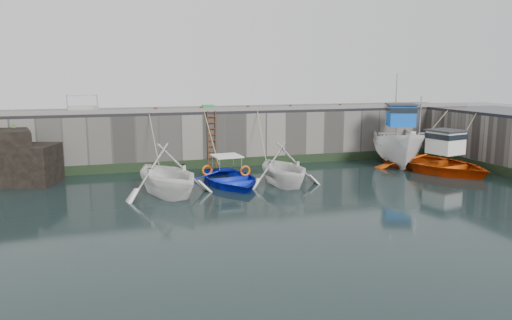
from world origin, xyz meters
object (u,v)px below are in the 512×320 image
object	(u,v)px
fish_crate	(208,107)
boat_far_orange	(436,163)
boat_near_white	(167,195)
boat_near_blue	(230,184)
bollard_d	(291,107)
bollard_c	(248,108)
bollard_a	(156,110)
ladder	(212,140)
boat_far_white	(398,145)
bollard_b	(201,109)
boat_near_blacktrim	(283,185)
bollard_e	(340,106)

from	to	relation	value
fish_crate	boat_far_orange	bearing A→B (deg)	-29.55
boat_near_white	boat_near_blue	bearing A→B (deg)	4.16
boat_near_blue	bollard_d	world-z (taller)	bollard_d
boat_far_orange	bollard_c	size ratio (longest dim) A/B	26.99
bollard_a	ladder	bearing A→B (deg)	-6.38
bollard_a	bollard_d	bearing A→B (deg)	0.00
boat_far_white	bollard_c	world-z (taller)	boat_far_white
boat_far_white	fish_crate	xyz separation A→B (m)	(-10.54, 3.50, 2.20)
boat_near_blue	bollard_c	world-z (taller)	bollard_c
bollard_b	boat_near_blacktrim	bearing A→B (deg)	-62.64
boat_far_white	bollard_a	world-z (taller)	boat_far_white
boat_near_white	bollard_a	world-z (taller)	bollard_a
fish_crate	boat_far_white	bearing A→B (deg)	-20.24
boat_far_white	fish_crate	world-z (taller)	boat_far_white
boat_far_orange	bollard_d	bearing A→B (deg)	131.87
bollard_c	boat_far_white	bearing A→B (deg)	-14.63
bollard_b	bollard_c	size ratio (longest dim) A/B	1.00
boat_near_white	bollard_e	xyz separation A→B (m)	(11.20, 5.96, 3.30)
fish_crate	bollard_e	world-z (taller)	fish_crate
bollard_a	bollard_c	bearing A→B (deg)	0.00
fish_crate	bollard_c	distance (m)	2.43
bollard_c	bollard_e	size ratio (longest dim) A/B	1.00
ladder	fish_crate	bearing A→B (deg)	85.08
boat_far_orange	bollard_c	distance (m)	10.80
bollard_a	bollard_b	world-z (taller)	same
fish_crate	boat_near_blacktrim	bearing A→B (deg)	-73.82
boat_near_blacktrim	bollard_a	size ratio (longest dim) A/B	15.70
bollard_c	bollard_e	distance (m)	5.80
boat_near_blue	bollard_c	size ratio (longest dim) A/B	17.46
boat_far_white	bollard_b	distance (m)	11.61
boat_far_orange	bollard_a	xyz separation A→B (m)	(-14.51, 4.68, 2.86)
boat_far_orange	fish_crate	size ratio (longest dim) A/B	11.63
boat_near_blacktrim	fish_crate	world-z (taller)	fish_crate
ladder	bollard_c	world-z (taller)	bollard_c
boat_far_white	boat_far_orange	world-z (taller)	boat_far_white
bollard_d	bollard_e	bearing A→B (deg)	0.00
ladder	boat_near_blacktrim	distance (m)	5.92
ladder	boat_far_white	distance (m)	10.86
boat_far_white	fish_crate	size ratio (longest dim) A/B	11.17
boat_near_blue	bollard_e	xyz separation A→B (m)	(8.03, 4.65, 3.30)
boat_near_white	fish_crate	bearing A→B (deg)	46.87
bollard_a	bollard_b	distance (m)	2.50
bollard_e	boat_near_blacktrim	bearing A→B (deg)	-135.59
boat_near_white	bollard_a	distance (m)	6.82
boat_near_blacktrim	boat_near_blue	bearing A→B (deg)	156.01
bollard_d	boat_near_white	bearing A→B (deg)	-143.28
boat_near_blue	boat_far_white	bearing A→B (deg)	8.25
boat_near_white	bollard_a	bearing A→B (deg)	69.70
boat_far_orange	bollard_e	distance (m)	6.51
boat_near_blacktrim	boat_far_orange	size ratio (longest dim) A/B	0.58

